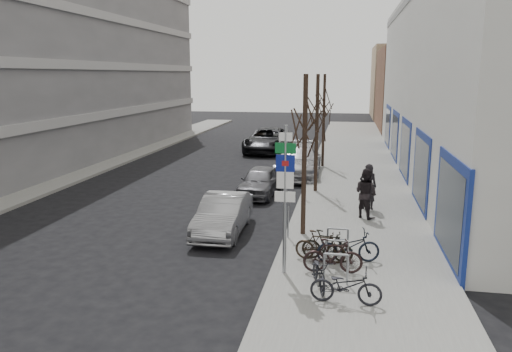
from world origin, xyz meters
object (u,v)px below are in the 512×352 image
at_px(bike_near_left, 319,270).
at_px(pedestrian_far, 366,193).
at_px(bike_rack, 337,251).
at_px(meter_mid, 303,181).
at_px(pedestrian_near, 368,186).
at_px(bike_far_curb, 346,283).
at_px(lane_car, 268,140).
at_px(tree_mid, 317,105).
at_px(highway_sign_pole, 285,191).
at_px(tree_far, 324,99).
at_px(parked_car_mid, 260,181).
at_px(bike_near_right, 333,256).
at_px(bike_far_inner, 320,246).
at_px(bike_mid_inner, 327,245).
at_px(parked_car_front, 223,215).
at_px(parked_car_back, 298,161).
at_px(meter_front, 288,215).
at_px(tree_near, 305,118).
at_px(meter_back, 312,160).
at_px(bike_mid_curb, 348,244).

bearing_deg(bike_near_left, pedestrian_far, 65.13).
distance_m(bike_rack, bike_near_left, 1.46).
height_order(meter_mid, pedestrian_near, pedestrian_near).
distance_m(bike_far_curb, lane_car, 24.55).
xyz_separation_m(tree_mid, lane_car, (-4.19, 12.28, -3.25)).
xyz_separation_m(highway_sign_pole, tree_mid, (0.20, 10.01, 1.65)).
bearing_deg(lane_car, bike_near_left, -75.71).
height_order(tree_far, parked_car_mid, tree_far).
distance_m(meter_mid, bike_near_right, 8.44).
bearing_deg(bike_far_curb, highway_sign_pole, 48.80).
distance_m(bike_far_inner, parked_car_mid, 8.84).
bearing_deg(parked_car_mid, bike_mid_inner, -63.39).
xyz_separation_m(tree_mid, pedestrian_far, (2.14, -4.12, -3.00)).
distance_m(parked_car_front, parked_car_back, 10.73).
distance_m(meter_mid, lane_car, 14.28).
bearing_deg(meter_front, bike_far_inner, -59.36).
bearing_deg(pedestrian_far, bike_near_left, 119.39).
height_order(parked_car_mid, parked_car_back, parked_car_back).
bearing_deg(meter_front, meter_mid, 90.00).
xyz_separation_m(tree_near, bike_far_inner, (0.72, -2.48, -3.49)).
bearing_deg(lane_car, pedestrian_near, -64.79).
xyz_separation_m(bike_rack, meter_back, (-1.65, 13.40, 0.26)).
bearing_deg(parked_car_back, parked_car_front, -99.75).
xyz_separation_m(highway_sign_pole, tree_near, (0.20, 3.51, 1.65)).
relative_size(bike_far_inner, parked_car_back, 0.26).
relative_size(lane_car, pedestrian_near, 3.29).
bearing_deg(bike_near_right, bike_mid_inner, 7.62).
distance_m(tree_mid, parked_car_back, 5.38).
distance_m(tree_far, parked_car_front, 13.73).
bearing_deg(bike_far_inner, lane_car, 26.10).
bearing_deg(parked_car_mid, meter_mid, -16.54).
bearing_deg(meter_back, meter_front, -90.00).
bearing_deg(tree_near, bike_mid_inner, -69.22).
bearing_deg(bike_mid_inner, bike_near_right, -156.25).
xyz_separation_m(tree_far, parked_car_mid, (-2.49, -7.24, -3.44)).
bearing_deg(meter_back, tree_near, -87.55).
height_order(tree_far, meter_mid, tree_far).
xyz_separation_m(meter_back, bike_near_left, (1.24, -14.81, -0.29)).
bearing_deg(tree_far, parked_car_front, -102.16).
bearing_deg(tree_near, tree_far, 90.00).
xyz_separation_m(bike_near_left, bike_mid_inner, (0.12, 1.91, -0.00)).
height_order(parked_car_mid, pedestrian_far, pedestrian_far).
relative_size(bike_far_curb, pedestrian_near, 0.91).
bearing_deg(bike_far_inner, parked_car_front, 67.95).
bearing_deg(tree_near, meter_mid, 95.14).
xyz_separation_m(bike_mid_curb, bike_mid_inner, (-0.60, 0.01, -0.09)).
relative_size(bike_near_right, bike_far_inner, 1.07).
bearing_deg(parked_car_back, bike_near_right, -81.76).
height_order(tree_near, bike_far_curb, tree_near).
height_order(bike_far_inner, parked_car_front, parked_car_front).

